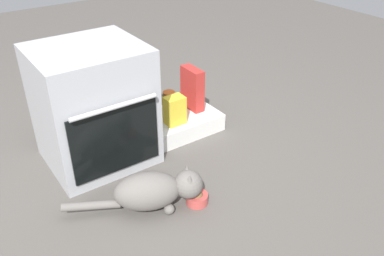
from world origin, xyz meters
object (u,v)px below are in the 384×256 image
food_bowl (197,198)px  water_bottle (151,93)px  pantry_cabinet (180,122)px  oven (93,107)px  snack_bag (175,110)px  cat (155,190)px  sauce_jar (169,102)px  cereal_box (192,88)px

food_bowl → water_bottle: 0.82m
pantry_cabinet → water_bottle: water_bottle is taller
oven → pantry_cabinet: 0.64m
snack_bag → water_bottle: size_ratio=0.60×
cat → water_bottle: water_bottle is taller
oven → pantry_cabinet: oven is taller
pantry_cabinet → cat: (-0.52, -0.57, 0.06)m
pantry_cabinet → sauce_jar: (-0.03, 0.07, 0.13)m
cereal_box → sauce_jar: cereal_box is taller
cereal_box → snack_bag: cereal_box is taller
water_bottle → cat: bearing=-119.5°
cat → water_bottle: bearing=85.4°
pantry_cabinet → snack_bag: (-0.09, -0.08, 0.15)m
cat → cereal_box: (0.64, 0.60, 0.14)m
food_bowl → cat: bearing=155.1°
cat → cereal_box: bearing=67.7°
oven → sauce_jar: 0.57m
snack_bag → cereal_box: bearing=27.1°
food_bowl → water_bottle: water_bottle is taller
oven → food_bowl: bearing=-69.9°
pantry_cabinet → snack_bag: size_ratio=2.65×
cereal_box → snack_bag: (-0.21, -0.11, -0.05)m
oven → food_bowl: size_ratio=6.03×
cereal_box → sauce_jar: size_ratio=2.00×
sauce_jar → cereal_box: bearing=-16.7°
cat → water_bottle: (0.38, 0.68, 0.15)m
cat → sauce_jar: 0.81m
water_bottle → oven: bearing=-166.1°
food_bowl → cereal_box: (0.45, 0.68, 0.22)m
oven → water_bottle: 0.45m
oven → snack_bag: bearing=-9.4°
oven → sauce_jar: (0.54, 0.07, -0.16)m
cat → oven: bearing=119.8°
water_bottle → sauce_jar: 0.14m
snack_bag → pantry_cabinet: bearing=41.4°
food_bowl → sauce_jar: sauce_jar is taller
cat → snack_bag: snack_bag is taller
sauce_jar → pantry_cabinet: bearing=-66.2°
cereal_box → snack_bag: 0.24m
food_bowl → cereal_box: size_ratio=0.41×
pantry_cabinet → water_bottle: bearing=141.9°
water_bottle → pantry_cabinet: bearing=-38.1°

